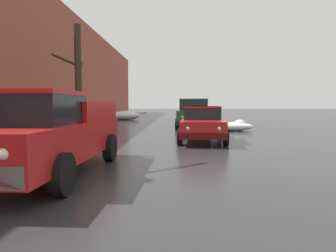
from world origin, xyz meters
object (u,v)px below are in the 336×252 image
Objects in this scene: bare_tree_mid_block at (78,76)px; sedan_darkblue_parked_far_down_block at (193,113)px; pickup_truck_red_approaching_near_lane at (46,134)px; suv_green_parked_kerbside_mid at (194,113)px; sedan_red_parked_kerbside_close at (202,123)px.

sedan_darkblue_parked_far_down_block is (7.27, 8.11, -2.40)m from bare_tree_mid_block.
bare_tree_mid_block is 1.19× the size of pickup_truck_red_approaching_near_lane.
suv_green_parked_kerbside_mid is 7.53m from sedan_darkblue_parked_far_down_block.
pickup_truck_red_approaching_near_lane is at bearing -107.44° from suv_green_parked_kerbside_mid.
bare_tree_mid_block is 1.40× the size of sedan_darkblue_parked_far_down_block.
pickup_truck_red_approaching_near_lane is 1.18× the size of suv_green_parked_kerbside_mid.
bare_tree_mid_block is at bearing -131.86° from sedan_darkblue_parked_far_down_block.
sedan_darkblue_parked_far_down_block is at bearing 87.52° from suv_green_parked_kerbside_mid.
pickup_truck_red_approaching_near_lane is at bearing -74.83° from bare_tree_mid_block.
sedan_red_parked_kerbside_close is (3.79, 6.04, -0.13)m from pickup_truck_red_approaching_near_lane.
suv_green_parked_kerbside_mid reaches higher than sedan_darkblue_parked_far_down_block.
bare_tree_mid_block reaches higher than sedan_red_parked_kerbside_close.
bare_tree_mid_block is 9.16m from sedan_red_parked_kerbside_close.
pickup_truck_red_approaching_near_lane is 12.72m from suv_green_parked_kerbside_mid.
sedan_red_parked_kerbside_close is at bearing -38.47° from bare_tree_mid_block.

